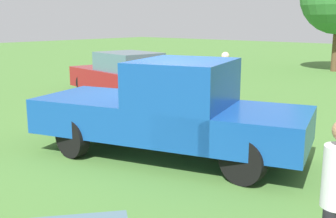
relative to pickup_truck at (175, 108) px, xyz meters
name	(u,v)px	position (x,y,z in m)	size (l,w,h in m)	color
ground_plane	(174,148)	(-0.35, 0.41, -0.93)	(80.00, 80.00, 0.00)	#477533
pickup_truck	(175,108)	(0.00, 0.00, 0.00)	(5.28, 3.17, 1.80)	black
sedan_far	(126,76)	(-5.40, 3.90, -0.27)	(4.69, 2.45, 1.45)	black
person_visitor	(225,78)	(-1.50, 3.92, 0.00)	(0.44, 0.44, 1.64)	navy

